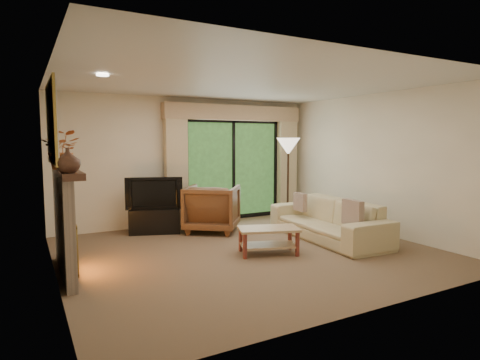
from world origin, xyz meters
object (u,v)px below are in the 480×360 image
media_console (155,221)px  coffee_table (268,241)px  sofa (327,219)px  armchair (212,208)px

media_console → coffee_table: size_ratio=1.02×
sofa → coffee_table: size_ratio=2.64×
sofa → coffee_table: bearing=-75.4°
media_console → sofa: 3.17m
armchair → media_console: bearing=15.8°
armchair → coffee_table: size_ratio=1.08×
media_console → coffee_table: bearing=-43.8°
sofa → coffee_table: sofa is taller
media_console → sofa: bearing=-17.8°
media_console → sofa: sofa is taller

